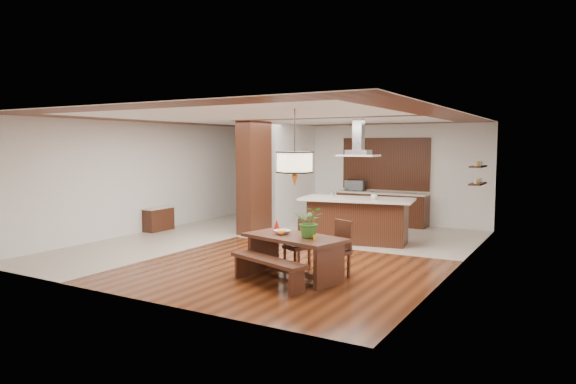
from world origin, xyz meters
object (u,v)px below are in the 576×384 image
Objects in this scene: kitchen_island at (357,220)px; dining_chair_left at (297,244)px; fruit_bowl at (282,232)px; island_cup at (374,197)px; microwave at (356,185)px; dining_chair_right at (335,249)px; pendant_lantern at (295,148)px; foliage_plant at (310,222)px; dining_table at (295,247)px; dining_bench at (268,272)px; range_hood at (359,137)px; hallway_console at (159,219)px.

dining_chair_left is at bearing -99.90° from kitchen_island.
dining_chair_left is 0.67m from fruit_bowl.
island_cup is 3.47m from microwave.
kitchen_island is 20.00× the size of island_cup.
dining_chair_right is at bearing -84.37° from kitchen_island.
fruit_bowl is (0.03, -0.58, 0.32)m from dining_chair_left.
pendant_lantern is 3.93m from kitchen_island.
foliage_plant is 3.46m from island_cup.
pendant_lantern is 1.50m from fruit_bowl.
dining_chair_left reaches higher than dining_table.
dining_table is at bearing -39.91° from dining_chair_left.
fruit_bowl reaches higher than dining_bench.
dining_chair_left is 1.60× the size of microwave.
range_hood is at bearing 80.44° from kitchen_island.
dining_chair_left is 3.53m from range_hood.
dining_chair_right is 7.22× the size of island_cup.
dining_chair_left is at bearing 115.55° from dining_table.
fruit_bowl is at bearing 170.03° from pendant_lantern.
hallway_console is 5.37m from kitchen_island.
hallway_console is 0.67× the size of pendant_lantern.
microwave is (-1.41, 7.11, 0.88)m from dining_bench.
dining_bench is 4.19m from island_cup.
foliage_plant reaches higher than dining_chair_right.
hallway_console is at bearing -172.74° from dining_chair_right.
fruit_bowl is 2.10× the size of island_cup.
kitchen_island is 1.92m from range_hood.
dining_bench is at bearing -97.73° from kitchen_island.
hallway_console is 5.78m from range_hood.
fruit_bowl is (-0.56, 0.04, -0.23)m from foliage_plant.
microwave is at bearing 101.20° from dining_bench.
microwave is (3.98, 4.03, 0.79)m from hallway_console.
island_cup is (-0.15, 3.46, 0.11)m from foliage_plant.
dining_chair_right is 3.22m from kitchen_island.
fruit_bowl reaches higher than hallway_console.
kitchen_island is (-0.28, 3.53, 0.00)m from dining_table.
dining_table is 1.21× the size of dining_bench.
hallway_console is 0.45× the size of dining_table.
island_cup reaches higher than dining_bench.
dining_chair_left is 1.92m from pendant_lantern.
island_cup is (5.68, 1.01, 0.80)m from hallway_console.
foliage_plant reaches higher than hallway_console.
pendant_lantern is at bearing -79.32° from microwave.
dining_chair_right is 0.36× the size of kitchen_island.
dining_chair_left is at bearing -19.21° from hallway_console.
range_hood is (-0.01, 3.49, 1.69)m from fruit_bowl.
dining_chair_right is 0.71m from foliage_plant.
foliage_plant is (0.29, 0.01, 0.46)m from dining_table.
pendant_lantern is (5.54, -2.46, 1.93)m from hallway_console.
dining_chair_left is 1.01× the size of range_hood.
range_hood reaches higher than island_cup.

